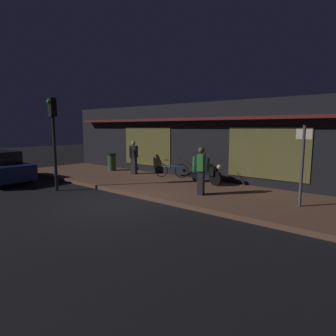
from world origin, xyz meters
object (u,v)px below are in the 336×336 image
(traffic_light_pole, at_px, (53,128))
(person_bystander, at_px, (201,170))
(bicycle_parked, at_px, (171,170))
(person_photographer, at_px, (134,157))
(sign_post, at_px, (302,161))
(motorcycle, at_px, (206,172))
(trash_bin, at_px, (112,162))

(traffic_light_pole, bearing_deg, person_bystander, 26.56)
(bicycle_parked, bearing_deg, person_bystander, -34.36)
(person_photographer, bearing_deg, person_bystander, -17.87)
(sign_post, relative_size, traffic_light_pole, 0.67)
(person_photographer, bearing_deg, bicycle_parked, 10.69)
(motorcycle, relative_size, trash_bin, 1.81)
(bicycle_parked, distance_m, person_photographer, 2.21)
(motorcycle, bearing_deg, person_photographer, -177.43)
(bicycle_parked, xyz_separation_m, person_photographer, (-2.11, -0.40, 0.52))
(bicycle_parked, xyz_separation_m, person_bystander, (2.99, -2.04, 0.52))
(person_bystander, xyz_separation_m, traffic_light_pole, (-5.11, -2.55, 1.45))
(person_bystander, xyz_separation_m, sign_post, (3.09, 0.63, 0.48))
(person_photographer, distance_m, trash_bin, 1.82)
(bicycle_parked, height_order, sign_post, sign_post)
(motorcycle, xyz_separation_m, trash_bin, (-5.96, -0.14, -0.03))
(traffic_light_pole, bearing_deg, sign_post, 21.21)
(sign_post, bearing_deg, traffic_light_pole, -158.79)
(motorcycle, height_order, trash_bin, motorcycle)
(person_photographer, height_order, trash_bin, person_photographer)
(bicycle_parked, relative_size, traffic_light_pole, 0.43)
(person_bystander, bearing_deg, bicycle_parked, 145.64)
(motorcycle, bearing_deg, sign_post, -16.67)
(bicycle_parked, xyz_separation_m, trash_bin, (-3.89, -0.35, 0.11))
(motorcycle, distance_m, person_photographer, 4.20)
(sign_post, relative_size, trash_bin, 2.58)
(person_bystander, relative_size, trash_bin, 1.80)
(sign_post, bearing_deg, motorcycle, 163.33)
(bicycle_parked, distance_m, traffic_light_pole, 5.43)
(person_photographer, height_order, sign_post, sign_post)
(motorcycle, bearing_deg, bicycle_parked, 174.17)
(sign_post, bearing_deg, person_photographer, 172.95)
(trash_bin, relative_size, traffic_light_pole, 0.26)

